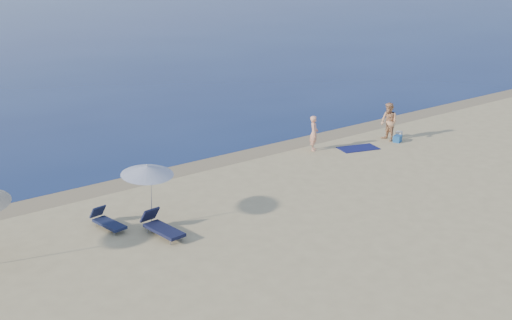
{
  "coord_description": "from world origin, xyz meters",
  "views": [
    {
      "loc": [
        -18.2,
        -3.16,
        8.85
      ],
      "look_at": [
        -3.01,
        16.0,
        1.0
      ],
      "focal_mm": 45.0,
      "sensor_mm": 36.0,
      "label": 1
    }
  ],
  "objects_px": {
    "person_left": "(314,133)",
    "person_right": "(389,122)",
    "blue_cooler": "(398,139)",
    "umbrella_near": "(147,170)"
  },
  "relations": [
    {
      "from": "person_left",
      "to": "person_right",
      "type": "relative_size",
      "value": 0.88
    },
    {
      "from": "person_left",
      "to": "person_right",
      "type": "distance_m",
      "value": 4.19
    },
    {
      "from": "blue_cooler",
      "to": "umbrella_near",
      "type": "bearing_deg",
      "value": 164.02
    },
    {
      "from": "person_left",
      "to": "person_right",
      "type": "height_order",
      "value": "person_right"
    },
    {
      "from": "person_right",
      "to": "person_left",
      "type": "bearing_deg",
      "value": -94.57
    },
    {
      "from": "person_left",
      "to": "umbrella_near",
      "type": "xyz_separation_m",
      "value": [
        -10.5,
        -3.01,
        1.17
      ]
    },
    {
      "from": "person_left",
      "to": "blue_cooler",
      "type": "distance_m",
      "value": 4.56
    },
    {
      "from": "person_right",
      "to": "blue_cooler",
      "type": "distance_m",
      "value": 0.93
    },
    {
      "from": "person_left",
      "to": "umbrella_near",
      "type": "relative_size",
      "value": 0.73
    },
    {
      "from": "umbrella_near",
      "to": "person_left",
      "type": "bearing_deg",
      "value": 18.99
    }
  ]
}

